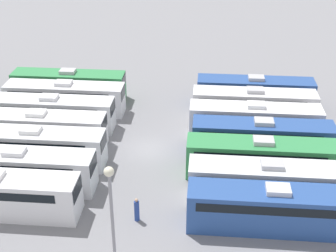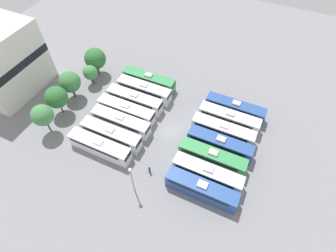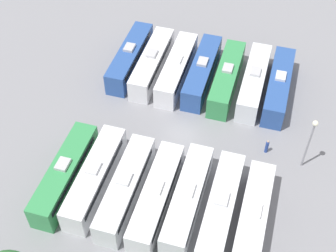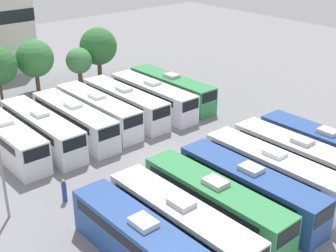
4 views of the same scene
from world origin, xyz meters
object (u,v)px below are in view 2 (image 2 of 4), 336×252
object	(u,v)px
tree_1	(56,97)
tree_4	(95,59)
bus_7	(100,146)
bus_1	(207,173)
bus_6	(235,108)
bus_2	(212,157)
tree_0	(42,115)
tree_2	(70,82)
bus_12	(144,90)
worker_person	(149,169)
bus_11	(135,100)
bus_0	(201,189)
bus_13	(149,80)
bus_3	(220,144)
tree_3	(90,73)
bus_9	(121,122)
light_pole	(131,176)
bus_5	(229,118)
bus_4	(223,130)
bus_10	(126,110)
bus_8	(111,134)

from	to	relation	value
tree_1	tree_4	size ratio (longest dim) A/B	0.98
tree_4	bus_7	bearing A→B (deg)	-144.69
bus_1	bus_6	bearing A→B (deg)	-0.47
bus_2	tree_0	bearing A→B (deg)	102.08
tree_2	bus_12	bearing A→B (deg)	-63.72
worker_person	tree_1	size ratio (longest dim) A/B	0.28
worker_person	tree_0	bearing A→B (deg)	90.38
tree_1	tree_0	bearing A→B (deg)	-167.32
bus_11	tree_0	world-z (taller)	tree_0
bus_1	tree_0	xyz separation A→B (m)	(-3.22, 31.00, 3.11)
bus_6	tree_4	bearing A→B (deg)	91.97
bus_0	bus_6	bearing A→B (deg)	-0.20
bus_13	worker_person	world-z (taller)	bus_13
bus_3	bus_11	world-z (taller)	same
tree_1	tree_3	distance (m)	9.96
bus_9	light_pole	size ratio (longest dim) A/B	1.71
tree_4	bus_13	bearing A→B (deg)	-84.47
tree_3	bus_13	bearing A→B (deg)	-68.39
bus_5	bus_6	size ratio (longest dim) A/B	1.00
bus_6	tree_0	size ratio (longest dim) A/B	1.75
bus_1	bus_13	world-z (taller)	same
bus_2	bus_4	distance (m)	6.44
bus_2	bus_10	size ratio (longest dim) A/B	1.00
worker_person	tree_1	world-z (taller)	tree_1
bus_2	light_pole	world-z (taller)	light_pole
bus_11	bus_3	bearing A→B (deg)	-99.33
bus_0	bus_12	xyz separation A→B (m)	(16.25, 19.13, 0.00)
bus_11	tree_3	world-z (taller)	tree_3
bus_10	bus_2	bearing A→B (deg)	-99.34
bus_4	bus_8	bearing A→B (deg)	117.35
bus_0	tree_1	xyz separation A→B (m)	(4.81, 32.19, 2.65)
bus_9	bus_8	bearing A→B (deg)	178.75
bus_1	bus_10	world-z (taller)	same
bus_13	bus_2	bearing A→B (deg)	-124.09
bus_2	tree_0	size ratio (longest dim) A/B	1.75
bus_5	bus_7	bearing A→B (deg)	130.07
bus_6	tree_1	world-z (taller)	tree_1
bus_0	bus_8	xyz separation A→B (m)	(3.16, 19.10, 0.00)
bus_4	bus_13	world-z (taller)	same
bus_9	light_pole	bearing A→B (deg)	-140.14
bus_11	bus_0	bearing A→B (deg)	-123.31
bus_3	tree_1	world-z (taller)	tree_1
bus_13	tree_0	bearing A→B (deg)	149.61
bus_7	worker_person	bearing A→B (deg)	-90.14
bus_13	light_pole	xyz separation A→B (m)	(-23.42, -9.36, 3.16)
bus_0	bus_10	bearing A→B (deg)	64.04
bus_6	bus_13	distance (m)	19.65
tree_0	tree_4	xyz separation A→B (m)	(18.33, 1.28, -0.52)
bus_3	bus_7	world-z (taller)	same
bus_5	tree_0	world-z (taller)	tree_0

